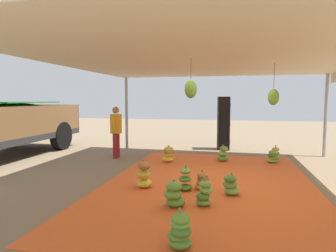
{
  "coord_description": "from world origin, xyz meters",
  "views": [
    {
      "loc": [
        -6.13,
        -0.49,
        1.79
      ],
      "look_at": [
        0.79,
        1.08,
        1.15
      ],
      "focal_mm": 31.08,
      "sensor_mm": 36.0,
      "label": 1
    }
  ],
  "objects_px": {
    "speaker_stack": "(223,123)",
    "banana_bunch_7": "(169,155)",
    "banana_bunch_2": "(223,154)",
    "worker_0": "(116,128)",
    "banana_bunch_8": "(275,153)",
    "banana_bunch_5": "(174,195)",
    "banana_bunch_0": "(273,157)",
    "banana_bunch_6": "(185,180)",
    "banana_bunch_4": "(180,231)",
    "banana_bunch_1": "(144,176)",
    "banana_bunch_3": "(204,194)",
    "banana_bunch_9": "(231,185)",
    "banana_bunch_10": "(202,181)"
  },
  "relations": [
    {
      "from": "banana_bunch_2",
      "to": "banana_bunch_8",
      "type": "height_order",
      "value": "banana_bunch_2"
    },
    {
      "from": "speaker_stack",
      "to": "banana_bunch_7",
      "type": "bearing_deg",
      "value": 150.9
    },
    {
      "from": "banana_bunch_6",
      "to": "worker_0",
      "type": "xyz_separation_m",
      "value": [
        2.76,
        2.61,
        0.71
      ]
    },
    {
      "from": "banana_bunch_0",
      "to": "banana_bunch_3",
      "type": "xyz_separation_m",
      "value": [
        -3.76,
        1.56,
        0.02
      ]
    },
    {
      "from": "banana_bunch_4",
      "to": "speaker_stack",
      "type": "relative_size",
      "value": 0.26
    },
    {
      "from": "banana_bunch_4",
      "to": "banana_bunch_10",
      "type": "relative_size",
      "value": 1.2
    },
    {
      "from": "banana_bunch_2",
      "to": "banana_bunch_5",
      "type": "height_order",
      "value": "banana_bunch_2"
    },
    {
      "from": "banana_bunch_2",
      "to": "worker_0",
      "type": "relative_size",
      "value": 0.31
    },
    {
      "from": "banana_bunch_0",
      "to": "banana_bunch_4",
      "type": "distance_m",
      "value": 5.5
    },
    {
      "from": "banana_bunch_4",
      "to": "banana_bunch_5",
      "type": "bearing_deg",
      "value": 14.58
    },
    {
      "from": "banana_bunch_7",
      "to": "speaker_stack",
      "type": "distance_m",
      "value": 3.06
    },
    {
      "from": "banana_bunch_0",
      "to": "banana_bunch_7",
      "type": "xyz_separation_m",
      "value": [
        -0.52,
        2.9,
        0.03
      ]
    },
    {
      "from": "banana_bunch_6",
      "to": "banana_bunch_8",
      "type": "xyz_separation_m",
      "value": [
        3.61,
        -2.16,
        -0.04
      ]
    },
    {
      "from": "banana_bunch_5",
      "to": "banana_bunch_6",
      "type": "distance_m",
      "value": 0.91
    },
    {
      "from": "banana_bunch_0",
      "to": "banana_bunch_4",
      "type": "xyz_separation_m",
      "value": [
        -5.23,
        1.71,
        0.03
      ]
    },
    {
      "from": "banana_bunch_0",
      "to": "banana_bunch_1",
      "type": "relative_size",
      "value": 0.79
    },
    {
      "from": "banana_bunch_3",
      "to": "banana_bunch_5",
      "type": "xyz_separation_m",
      "value": [
        -0.16,
        0.49,
        0.0
      ]
    },
    {
      "from": "banana_bunch_7",
      "to": "speaker_stack",
      "type": "bearing_deg",
      "value": -29.1
    },
    {
      "from": "banana_bunch_0",
      "to": "banana_bunch_6",
      "type": "distance_m",
      "value": 3.62
    },
    {
      "from": "banana_bunch_10",
      "to": "banana_bunch_1",
      "type": "bearing_deg",
      "value": 95.77
    },
    {
      "from": "banana_bunch_2",
      "to": "banana_bunch_7",
      "type": "xyz_separation_m",
      "value": [
        -0.45,
        1.51,
        0.0
      ]
    },
    {
      "from": "banana_bunch_9",
      "to": "banana_bunch_8",
      "type": "bearing_deg",
      "value": -19.04
    },
    {
      "from": "banana_bunch_5",
      "to": "banana_bunch_7",
      "type": "relative_size",
      "value": 0.94
    },
    {
      "from": "banana_bunch_8",
      "to": "banana_bunch_9",
      "type": "xyz_separation_m",
      "value": [
        -3.69,
        1.27,
        0.01
      ]
    },
    {
      "from": "banana_bunch_4",
      "to": "banana_bunch_8",
      "type": "xyz_separation_m",
      "value": [
        5.84,
        -1.85,
        -0.04
      ]
    },
    {
      "from": "banana_bunch_4",
      "to": "banana_bunch_7",
      "type": "distance_m",
      "value": 4.87
    },
    {
      "from": "banana_bunch_3",
      "to": "banana_bunch_6",
      "type": "xyz_separation_m",
      "value": [
        0.75,
        0.45,
        0.0
      ]
    },
    {
      "from": "banana_bunch_0",
      "to": "banana_bunch_10",
      "type": "bearing_deg",
      "value": 149.55
    },
    {
      "from": "banana_bunch_0",
      "to": "banana_bunch_8",
      "type": "bearing_deg",
      "value": -12.96
    },
    {
      "from": "worker_0",
      "to": "banana_bunch_4",
      "type": "bearing_deg",
      "value": -149.7
    },
    {
      "from": "banana_bunch_5",
      "to": "worker_0",
      "type": "height_order",
      "value": "worker_0"
    },
    {
      "from": "banana_bunch_5",
      "to": "speaker_stack",
      "type": "distance_m",
      "value": 6.07
    },
    {
      "from": "banana_bunch_3",
      "to": "banana_bunch_9",
      "type": "xyz_separation_m",
      "value": [
        0.67,
        -0.43,
        -0.02
      ]
    },
    {
      "from": "banana_bunch_7",
      "to": "banana_bunch_10",
      "type": "distance_m",
      "value": 2.66
    },
    {
      "from": "banana_bunch_1",
      "to": "banana_bunch_3",
      "type": "height_order",
      "value": "banana_bunch_1"
    },
    {
      "from": "banana_bunch_4",
      "to": "banana_bunch_6",
      "type": "height_order",
      "value": "banana_bunch_6"
    },
    {
      "from": "banana_bunch_5",
      "to": "worker_0",
      "type": "relative_size",
      "value": 0.29
    },
    {
      "from": "banana_bunch_6",
      "to": "banana_bunch_1",
      "type": "bearing_deg",
      "value": 89.86
    },
    {
      "from": "banana_bunch_7",
      "to": "banana_bunch_4",
      "type": "bearing_deg",
      "value": -165.8
    },
    {
      "from": "banana_bunch_1",
      "to": "banana_bunch_2",
      "type": "xyz_separation_m",
      "value": [
        2.93,
        -1.48,
        -0.04
      ]
    },
    {
      "from": "banana_bunch_3",
      "to": "banana_bunch_10",
      "type": "xyz_separation_m",
      "value": [
        0.87,
        0.13,
        -0.03
      ]
    },
    {
      "from": "banana_bunch_0",
      "to": "worker_0",
      "type": "relative_size",
      "value": 0.28
    },
    {
      "from": "banana_bunch_0",
      "to": "banana_bunch_7",
      "type": "relative_size",
      "value": 0.91
    },
    {
      "from": "banana_bunch_1",
      "to": "speaker_stack",
      "type": "relative_size",
      "value": 0.3
    },
    {
      "from": "banana_bunch_7",
      "to": "banana_bunch_3",
      "type": "bearing_deg",
      "value": -157.57
    },
    {
      "from": "banana_bunch_5",
      "to": "banana_bunch_7",
      "type": "bearing_deg",
      "value": 14.05
    },
    {
      "from": "worker_0",
      "to": "banana_bunch_5",
      "type": "bearing_deg",
      "value": -144.98
    },
    {
      "from": "banana_bunch_2",
      "to": "banana_bunch_7",
      "type": "relative_size",
      "value": 0.99
    },
    {
      "from": "banana_bunch_6",
      "to": "banana_bunch_5",
      "type": "bearing_deg",
      "value": 177.8
    },
    {
      "from": "banana_bunch_8",
      "to": "banana_bunch_3",
      "type": "bearing_deg",
      "value": 158.66
    }
  ]
}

